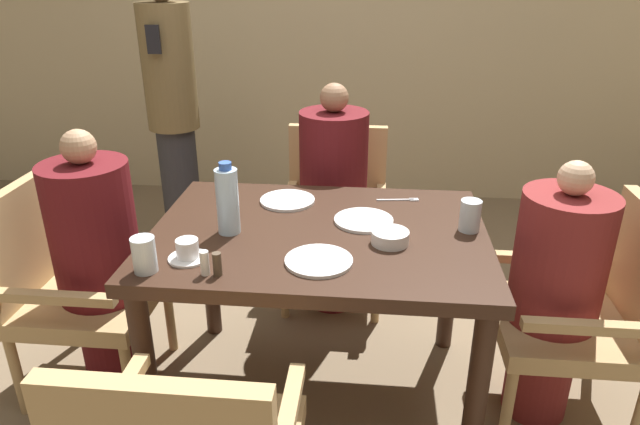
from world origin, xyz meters
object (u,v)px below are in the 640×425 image
Objects in this scene: diner_in_far_chair at (333,198)px; diner_in_right_chair at (554,293)px; chair_right_side at (590,309)px; plate_main_right at (287,200)px; diner_in_left_chair at (99,263)px; teacup_with_saucer at (188,251)px; bowl_small at (390,237)px; glass_tall_mid at (470,216)px; standing_host at (173,108)px; plate_main_left at (319,261)px; plate_dessert_center at (364,220)px; water_bottle at (228,200)px; glass_tall_near at (144,255)px; chair_left_side at (69,282)px; chair_far_side at (335,209)px.

diner_in_far_chair is 1.10m from diner_in_right_chair.
chair_right_side reaches higher than plate_main_right.
teacup_with_saucer is (0.45, -0.26, 0.21)m from diner_in_left_chair.
chair_right_side is at bearing 10.49° from teacup_with_saucer.
teacup_with_saucer reaches higher than plate_main_right.
glass_tall_mid is at bearing 25.10° from bowl_small.
plate_main_left is (0.95, -1.41, -0.14)m from standing_host.
plate_main_left is 0.35m from plate_dessert_center.
water_bottle is at bearing -177.77° from diner_in_right_chair.
bowl_small is (0.40, -0.33, 0.02)m from plate_main_right.
glass_tall_near is at bearing -140.05° from teacup_with_saucer.
plate_main_left is at bearing -13.26° from chair_left_side.
plate_dessert_center is (1.08, -1.08, -0.14)m from standing_host.
teacup_with_saucer is at bearing -112.83° from diner_in_far_chair.
glass_tall_near is (-0.51, -1.04, 0.22)m from diner_in_far_chair.
glass_tall_mid reaches higher than teacup_with_saucer.
plate_main_left is at bearing -55.98° from standing_host.
chair_left_side is at bearing 176.33° from bowl_small.
plate_main_left is 0.42m from teacup_with_saucer.
standing_host is 7.51× the size of plate_main_left.
glass_tall_near is at bearing -166.96° from chair_right_side.
chair_left_side reaches higher than teacup_with_saucer.
chair_right_side is (1.98, 0.00, 0.00)m from chair_left_side.
water_bottle is (0.54, -0.05, 0.30)m from diner_in_left_chair.
teacup_with_saucer is at bearing -115.97° from plate_main_right.
chair_left_side is 1.21m from diner_in_far_chair.
diner_in_right_chair is 0.65m from bowl_small.
diner_in_left_chair reaches higher than glass_tall_mid.
chair_left_side is 6.60× the size of teacup_with_saucer.
chair_far_side is 0.81m from plate_dessert_center.
glass_tall_mid reaches higher than plate_main_left.
plate_main_right is (0.70, 0.25, 0.19)m from diner_in_left_chair.
plate_main_left is at bearing -88.52° from diner_in_far_chair.
diner_in_left_chair is at bearing 180.00° from diner_in_right_chair.
plate_main_left is 1.91× the size of glass_tall_mid.
chair_left_side is at bearing -145.11° from diner_in_far_chair.
standing_host is 7.51× the size of plate_dessert_center.
diner_in_far_chair is at bearing 104.70° from plate_dessert_center.
teacup_with_saucer is at bearing -161.64° from glass_tall_mid.
diner_in_right_chair is (0.85, -0.83, 0.06)m from chair_far_side.
glass_tall_mid is at bearing 29.72° from plate_main_left.
teacup_with_saucer is at bearing -148.20° from plate_dessert_center.
chair_left_side is at bearing 180.00° from chair_right_side.
standing_host is 7.51× the size of plate_main_right.
glass_tall_near is at bearing -122.33° from water_bottle.
diner_in_left_chair is at bearing 175.15° from water_bottle.
diner_in_far_chair is (0.85, 0.69, 0.02)m from diner_in_left_chair.
standing_host is at bearing 130.16° from plate_main_right.
diner_in_far_chair reaches higher than teacup_with_saucer.
diner_in_far_chair is 1.09m from standing_host.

